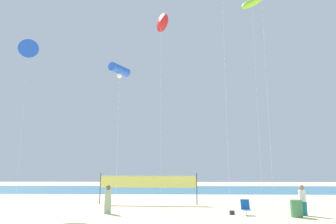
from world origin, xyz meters
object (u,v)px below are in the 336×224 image
trash_barrel (296,208)px  kite_lime_inflatable (252,3)px  folding_beach_chair (246,207)px  kite_blue_delta (29,49)px  beachgoer_sage_shirt (108,198)px  beach_handbag (232,213)px  kite_blue_tube (120,70)px  kite_red_delta (161,22)px  volleyball_net (148,183)px  beachgoer_white_shirt (302,199)px

trash_barrel → kite_lime_inflatable: (-0.13, 7.05, 16.66)m
folding_beach_chair → kite_blue_delta: (-16.63, 5.28, 12.24)m
beachgoer_sage_shirt → beach_handbag: size_ratio=5.80×
kite_blue_delta → kite_lime_inflatable: kite_lime_inflatable is taller
kite_blue_tube → kite_red_delta: bearing=63.2°
kite_lime_inflatable → beachgoer_sage_shirt: bearing=-151.3°
kite_red_delta → kite_blue_delta: bearing=171.0°
folding_beach_chair → beach_handbag: 0.88m
beachgoer_sage_shirt → volleyball_net: (1.91, 5.27, 0.72)m
trash_barrel → kite_blue_delta: bearing=162.6°
trash_barrel → kite_lime_inflatable: size_ratio=0.05×
volleyball_net → kite_red_delta: kite_red_delta is taller
beachgoer_white_shirt → kite_blue_delta: (-19.95, 5.36, 11.77)m
kite_blue_tube → kite_lime_inflatable: bearing=35.8°
volleyball_net → kite_lime_inflatable: size_ratio=0.43×
trash_barrel → kite_lime_inflatable: kite_lime_inflatable is taller
kite_blue_delta → trash_barrel: bearing=-17.4°
beachgoer_white_shirt → beachgoer_sage_shirt: beachgoer_white_shirt is taller
beachgoer_sage_shirt → kite_blue_tube: bearing=-91.1°
folding_beach_chair → kite_blue_tube: 11.20m
volleyball_net → kite_red_delta: (1.11, -2.13, 12.40)m
beachgoer_sage_shirt → kite_red_delta: size_ratio=0.12×
beach_handbag → kite_blue_tube: (-6.77, -1.17, 8.55)m
beachgoer_sage_shirt → folding_beach_chair: (8.31, -0.35, -0.45)m
kite_blue_tube → kite_lime_inflatable: 15.07m
volleyball_net → beach_handbag: 7.97m
beachgoer_white_shirt → volleyball_net: 11.28m
trash_barrel → kite_blue_tube: 13.13m
beachgoer_sage_shirt → kite_lime_inflatable: size_ratio=0.10×
beachgoer_white_shirt → kite_red_delta: size_ratio=0.12×
trash_barrel → kite_red_delta: size_ratio=0.06×
folding_beach_chair → kite_blue_delta: 21.31m
kite_blue_tube → kite_lime_inflatable: kite_lime_inflatable is taller
beachgoer_sage_shirt → kite_red_delta: (3.02, 3.14, 13.12)m
beachgoer_white_shirt → kite_blue_tube: size_ratio=0.19×
beachgoer_sage_shirt → trash_barrel: bearing=-36.0°
kite_red_delta → beachgoer_sage_shirt: bearing=-133.9°
kite_red_delta → kite_blue_delta: kite_red_delta is taller
beachgoer_sage_shirt → trash_barrel: 11.07m
kite_lime_inflatable → folding_beach_chair: bearing=-112.2°
beachgoer_white_shirt → beachgoer_sage_shirt: (-11.62, 0.43, -0.02)m
beachgoer_white_shirt → beach_handbag: size_ratio=5.94×
kite_blue_delta → beachgoer_white_shirt: bearing=-15.1°
trash_barrel → kite_red_delta: kite_red_delta is taller
trash_barrel → kite_blue_tube: bearing=-178.6°
beachgoer_white_shirt → kite_blue_delta: 23.77m
volleyball_net → kite_blue_tube: size_ratio=0.86×
kite_lime_inflatable → kite_red_delta: bearing=-160.4°
kite_lime_inflatable → beachgoer_white_shirt: bearing=-83.3°
beachgoer_sage_shirt → folding_beach_chair: size_ratio=1.92×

